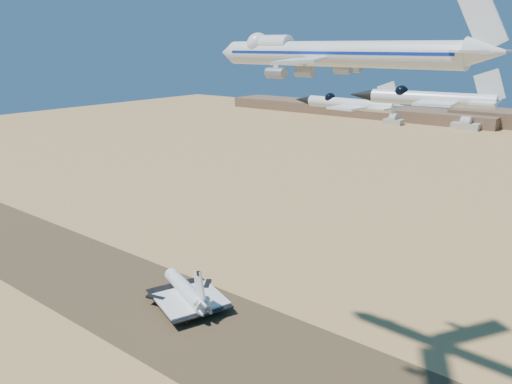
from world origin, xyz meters
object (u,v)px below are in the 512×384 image
Objects in this scene: crew_b at (193,318)px; crew_c at (186,323)px; chase_jet_b at (428,98)px; chase_jet_d at (462,45)px; shuttle at (186,291)px; carrier_747 at (324,54)px; chase_jet_a at (348,103)px; crew_a at (189,319)px.

crew_b is 1.06× the size of crew_c.
chase_jet_d is (-28.93, 106.08, 4.83)m from chase_jet_b.
chase_jet_b reaches higher than shuttle.
crew_c is at bearing -173.29° from carrier_747.
chase_jet_a is (81.83, -46.42, 84.32)m from crew_c.
crew_b is (10.14, -6.91, -3.99)m from shuttle.
shuttle is 20.42× the size of crew_b.
shuttle is at bearing 16.63° from crew_b.
chase_jet_b is at bearing -10.71° from shuttle.
crew_a is 0.12× the size of chase_jet_b.
carrier_747 reaches higher than shuttle.
crew_a is 0.11× the size of chase_jet_a.
chase_jet_d is at bearing 71.94° from carrier_747.
crew_c is 0.12× the size of chase_jet_b.
chase_jet_b is (13.32, -8.95, 2.22)m from chase_jet_a.
carrier_747 is 42.43× the size of crew_c.
chase_jet_b is at bearing -108.45° from crew_a.
crew_a is at bearing -50.00° from crew_c.
chase_jet_b is at bearing -49.00° from carrier_747.
crew_c is at bearing 144.39° from chase_jet_b.
chase_jet_a reaches higher than crew_c.
chase_jet_d is (17.78, 47.20, 1.90)m from carrier_747.
shuttle reaches higher than crew_c.
carrier_747 is 75.21m from chase_jet_b.
crew_c is 126.34m from chase_jet_a.
chase_jet_d reaches higher than crew_a.
carrier_747 is at bearing -76.03° from crew_a.
chase_jet_d is (66.23, 50.71, 91.37)m from crew_c.
crew_b is at bearing -143.22° from chase_jet_d.
crew_c is at bearing 154.76° from chase_jet_a.
carrier_747 is 50.48m from chase_jet_d.
chase_jet_a is at bearing -160.34° from crew_b.
shuttle is at bearing 152.74° from chase_jet_a.
chase_jet_d is (67.11, 48.45, 91.37)m from crew_a.
chase_jet_d is at bearing -94.07° from crew_b.
chase_jet_d is at bearing 48.61° from shuttle.
crew_c is (-48.45, -3.51, -89.47)m from carrier_747.
chase_jet_a is at bearing -10.42° from shuttle.
chase_jet_d reaches higher than crew_b.
shuttle is 21.64× the size of crew_c.
carrier_747 is 101.81m from crew_c.
chase_jet_a is 1.11× the size of chase_jet_d.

